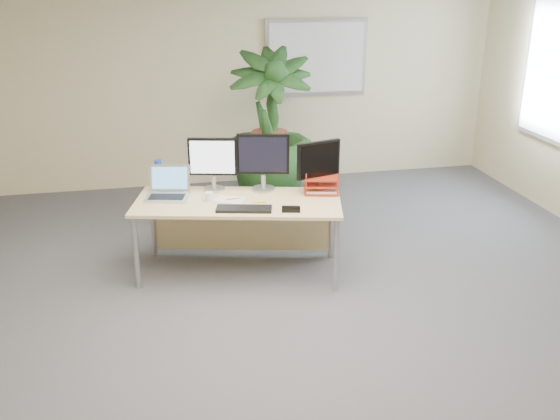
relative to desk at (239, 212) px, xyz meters
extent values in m
plane|color=#4C4C51|center=(0.16, -1.48, -0.55)|extent=(8.00, 8.00, 0.00)
cube|color=beige|center=(0.16, 2.52, 0.80)|extent=(7.00, 0.04, 2.70)
cube|color=#BAB9BF|center=(1.36, 2.49, 1.00)|extent=(1.30, 0.03, 0.95)
cube|color=silver|center=(1.36, 2.47, 1.00)|extent=(1.20, 0.01, 0.85)
cube|color=silver|center=(3.61, 0.82, 1.00)|extent=(0.01, 1.20, 1.45)
cube|color=#D3B87C|center=(-0.02, -0.10, 0.13)|extent=(1.92, 1.15, 0.03)
cube|color=#D3B87C|center=(0.06, 0.24, -0.22)|extent=(1.65, 0.41, 0.54)
cylinder|color=#A3A4A8|center=(-0.92, -0.22, -0.22)|extent=(0.05, 0.05, 0.66)
cylinder|color=#A3A4A8|center=(0.73, -0.61, -0.22)|extent=(0.05, 0.05, 0.66)
cylinder|color=#A3A4A8|center=(-0.77, 0.42, -0.22)|extent=(0.05, 0.05, 0.66)
cylinder|color=#A3A4A8|center=(0.88, 0.03, -0.22)|extent=(0.05, 0.05, 0.66)
imported|color=#143716|center=(0.55, 1.43, 0.20)|extent=(0.93, 0.93, 1.50)
cylinder|color=#A3A4A8|center=(-0.20, 0.23, 0.15)|extent=(0.20, 0.20, 0.02)
cylinder|color=#A3A4A8|center=(-0.20, 0.23, 0.22)|extent=(0.04, 0.04, 0.12)
cube|color=black|center=(-0.20, 0.23, 0.46)|extent=(0.44, 0.14, 0.34)
cube|color=white|center=(-0.20, 0.20, 0.46)|extent=(0.39, 0.10, 0.30)
cylinder|color=#A3A4A8|center=(0.25, 0.13, 0.15)|extent=(0.21, 0.21, 0.02)
cylinder|color=#A3A4A8|center=(0.25, 0.13, 0.23)|extent=(0.04, 0.04, 0.13)
cube|color=black|center=(0.25, 0.13, 0.49)|extent=(0.47, 0.15, 0.36)
cube|color=black|center=(0.24, 0.11, 0.49)|extent=(0.42, 0.10, 0.32)
cylinder|color=#A3A4A8|center=(0.72, -0.02, 0.15)|extent=(0.19, 0.19, 0.02)
cylinder|color=#A3A4A8|center=(0.72, -0.02, 0.22)|extent=(0.04, 0.04, 0.12)
cube|color=black|center=(0.72, -0.02, 0.45)|extent=(0.42, 0.16, 0.33)
cube|color=black|center=(0.73, -0.05, 0.45)|extent=(0.37, 0.12, 0.29)
cube|color=#B7B6BB|center=(-0.63, 0.08, 0.15)|extent=(0.41, 0.33, 0.02)
cube|color=black|center=(-0.63, 0.07, 0.16)|extent=(0.34, 0.23, 0.00)
cube|color=#B7B6BB|center=(-0.59, 0.24, 0.28)|extent=(0.37, 0.14, 0.24)
cube|color=#559BDC|center=(-0.59, 0.23, 0.28)|extent=(0.32, 0.12, 0.19)
cube|color=black|center=(0.00, -0.34, 0.16)|extent=(0.49, 0.26, 0.03)
cylinder|color=white|center=(-0.27, -0.06, 0.18)|extent=(0.07, 0.07, 0.08)
torus|color=white|center=(-0.31, -0.06, 0.18)|extent=(0.06, 0.02, 0.06)
cube|color=white|center=(-0.09, -0.08, 0.15)|extent=(0.32, 0.29, 0.01)
cylinder|color=orange|center=(-0.07, -0.08, 0.16)|extent=(0.13, 0.04, 0.01)
cylinder|color=yellow|center=(0.15, -0.19, 0.15)|extent=(0.12, 0.05, 0.02)
cylinder|color=white|center=(-0.68, 0.38, 0.25)|extent=(0.07, 0.07, 0.21)
cylinder|color=#1944BB|center=(-0.68, 0.38, 0.38)|extent=(0.06, 0.06, 0.06)
cylinder|color=#1944BB|center=(-0.68, 0.38, 0.26)|extent=(0.07, 0.07, 0.07)
cube|color=maroon|center=(0.75, -0.04, 0.16)|extent=(0.35, 0.30, 0.01)
cube|color=maroon|center=(0.75, -0.04, 0.22)|extent=(0.35, 0.30, 0.01)
cube|color=maroon|center=(0.75, -0.04, 0.29)|extent=(0.35, 0.30, 0.01)
cube|color=white|center=(0.75, -0.04, 0.17)|extent=(0.32, 0.26, 0.02)
cube|color=black|center=(0.37, -0.46, 0.17)|extent=(0.16, 0.08, 0.05)
camera|label=1|loc=(-0.71, -5.17, 2.03)|focal=40.00mm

